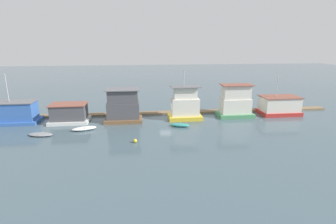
# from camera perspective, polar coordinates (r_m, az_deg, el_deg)

# --- Properties ---
(ground_plane) EXTENTS (200.00, 200.00, 0.00)m
(ground_plane) POSITION_cam_1_polar(r_m,az_deg,el_deg) (43.32, -0.15, -1.44)
(ground_plane) COLOR #475B66
(dock_walkway) EXTENTS (59.60, 1.63, 0.30)m
(dock_walkway) POSITION_cam_1_polar(r_m,az_deg,el_deg) (46.37, -0.58, -0.12)
(dock_walkway) COLOR #846B4C
(dock_walkway) RESTS_ON ground_plane
(houseboat_blue) EXTENTS (6.95, 4.12, 7.74)m
(houseboat_blue) POSITION_cam_1_polar(r_m,az_deg,el_deg) (47.20, -30.28, -0.14)
(houseboat_blue) COLOR #3866B7
(houseboat_blue) RESTS_ON ground_plane
(houseboat_white) EXTENTS (5.95, 4.04, 2.98)m
(houseboat_white) POSITION_cam_1_polar(r_m,az_deg,el_deg) (43.90, -20.68, -0.30)
(houseboat_white) COLOR white
(houseboat_white) RESTS_ON ground_plane
(houseboat_brown) EXTENTS (5.85, 3.99, 5.21)m
(houseboat_brown) POSITION_cam_1_polar(r_m,az_deg,el_deg) (42.06, -9.72, 1.19)
(houseboat_brown) COLOR brown
(houseboat_brown) RESTS_ON ground_plane
(houseboat_yellow) EXTENTS (5.40, 3.26, 7.97)m
(houseboat_yellow) POSITION_cam_1_polar(r_m,az_deg,el_deg) (42.64, 3.75, 1.39)
(houseboat_yellow) COLOR gold
(houseboat_yellow) RESTS_ON ground_plane
(houseboat_green) EXTENTS (5.93, 3.55, 5.46)m
(houseboat_green) POSITION_cam_1_polar(r_m,az_deg,el_deg) (45.54, 14.48, 2.05)
(houseboat_green) COLOR #4C9360
(houseboat_green) RESTS_ON ground_plane
(houseboat_red) EXTENTS (6.69, 4.10, 6.78)m
(houseboat_red) POSITION_cam_1_polar(r_m,az_deg,el_deg) (49.46, 23.06, 1.29)
(houseboat_red) COLOR red
(houseboat_red) RESTS_ON ground_plane
(dinghy_grey) EXTENTS (3.59, 2.13, 0.37)m
(dinghy_grey) POSITION_cam_1_polar(r_m,az_deg,el_deg) (39.57, -26.00, -4.40)
(dinghy_grey) COLOR gray
(dinghy_grey) RESTS_ON ground_plane
(dinghy_white) EXTENTS (3.65, 2.19, 0.52)m
(dinghy_white) POSITION_cam_1_polar(r_m,az_deg,el_deg) (39.59, -17.77, -3.43)
(dinghy_white) COLOR white
(dinghy_white) RESTS_ON ground_plane
(dinghy_teal) EXTENTS (3.06, 1.87, 0.50)m
(dinghy_teal) POSITION_cam_1_polar(r_m,az_deg,el_deg) (39.29, 2.62, -2.85)
(dinghy_teal) COLOR teal
(dinghy_teal) RESTS_ON ground_plane
(mooring_post_far_right) EXTENTS (0.21, 0.21, 2.18)m
(mooring_post_far_right) POSITION_cam_1_polar(r_m,az_deg,el_deg) (49.65, 19.18, 1.18)
(mooring_post_far_right) COLOR brown
(mooring_post_far_right) RESTS_ON ground_plane
(mooring_post_far_left) EXTENTS (0.21, 0.21, 1.85)m
(mooring_post_far_left) POSITION_cam_1_polar(r_m,az_deg,el_deg) (47.92, -26.46, -0.29)
(mooring_post_far_left) COLOR #846B4C
(mooring_post_far_left) RESTS_ON ground_plane
(buoy_yellow) EXTENTS (0.49, 0.49, 0.49)m
(buoy_yellow) POSITION_cam_1_polar(r_m,az_deg,el_deg) (33.49, -7.18, -6.24)
(buoy_yellow) COLOR yellow
(buoy_yellow) RESTS_ON ground_plane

